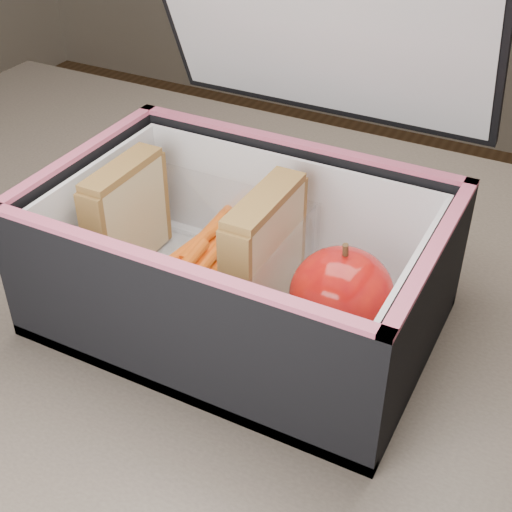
{
  "coord_description": "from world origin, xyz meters",
  "views": [
    {
      "loc": [
        0.25,
        -0.43,
        1.16
      ],
      "look_at": [
        0.03,
        0.0,
        0.81
      ],
      "focal_mm": 50.0,
      "sensor_mm": 36.0,
      "label": 1
    }
  ],
  "objects": [
    {
      "name": "carrot_sticks",
      "position": [
        -0.04,
        0.0,
        0.79
      ],
      "size": [
        0.05,
        0.15,
        0.03
      ],
      "color": "orange",
      "rests_on": "plastic_tub"
    },
    {
      "name": "lunch_bag",
      "position": [
        0.02,
        -0.0,
        0.82
      ],
      "size": [
        0.33,
        0.3,
        0.32
      ],
      "color": "black",
      "rests_on": "kitchen_table"
    },
    {
      "name": "red_apple",
      "position": [
        0.11,
        -0.01,
        0.81
      ],
      "size": [
        0.09,
        0.09,
        0.09
      ],
      "rotation": [
        0.0,
        0.0,
        0.04
      ],
      "color": "#96080F",
      "rests_on": "paper_napkin"
    },
    {
      "name": "plastic_tub",
      "position": [
        -0.03,
        0.0,
        0.8
      ],
      "size": [
        0.18,
        0.13,
        0.08
      ],
      "primitive_type": null,
      "color": "white",
      "rests_on": "lunch_bag"
    },
    {
      "name": "sandwich_right",
      "position": [
        0.04,
        0.0,
        0.82
      ],
      "size": [
        0.03,
        0.1,
        0.11
      ],
      "color": "#CEB982",
      "rests_on": "plastic_tub"
    },
    {
      "name": "paper_napkin",
      "position": [
        0.11,
        -0.0,
        0.77
      ],
      "size": [
        0.09,
        0.1,
        0.01
      ],
      "primitive_type": "cube",
      "rotation": [
        0.0,
        0.0,
        -0.22
      ],
      "color": "white",
      "rests_on": "lunch_bag"
    },
    {
      "name": "sandwich_left",
      "position": [
        -0.1,
        0.0,
        0.82
      ],
      "size": [
        0.03,
        0.09,
        0.1
      ],
      "color": "#CEB982",
      "rests_on": "plastic_tub"
    },
    {
      "name": "kitchen_table",
      "position": [
        0.0,
        0.0,
        0.66
      ],
      "size": [
        1.2,
        0.8,
        0.75
      ],
      "color": "brown",
      "rests_on": "ground"
    }
  ]
}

